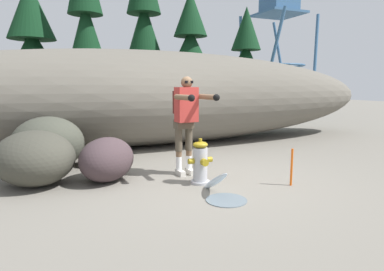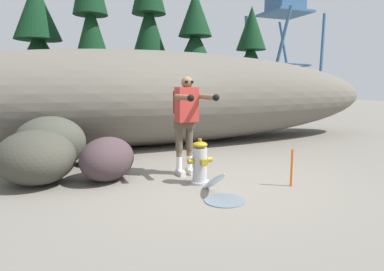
{
  "view_description": "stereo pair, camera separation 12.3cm",
  "coord_description": "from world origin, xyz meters",
  "views": [
    {
      "loc": [
        -2.3,
        -4.88,
        1.59
      ],
      "look_at": [
        -0.19,
        0.11,
        0.75
      ],
      "focal_mm": 30.37,
      "sensor_mm": 36.0,
      "label": 1
    },
    {
      "loc": [
        -2.18,
        -4.93,
        1.59
      ],
      "look_at": [
        -0.19,
        0.11,
        0.75
      ],
      "focal_mm": 30.37,
      "sensor_mm": 36.0,
      "label": 2
    }
  ],
  "objects": [
    {
      "name": "survey_stake",
      "position": [
        1.12,
        -0.87,
        0.3
      ],
      "size": [
        0.04,
        0.04,
        0.6
      ],
      "primitive_type": "cylinder",
      "color": "#E55914",
      "rests_on": "ground_plane"
    },
    {
      "name": "boulder_mid",
      "position": [
        -2.45,
        1.71,
        0.51
      ],
      "size": [
        1.5,
        1.47,
        1.02
      ],
      "primitive_type": "ellipsoid",
      "rotation": [
        0.0,
        0.0,
        2.97
      ],
      "color": "#414338",
      "rests_on": "ground_plane"
    },
    {
      "name": "utility_worker",
      "position": [
        -0.2,
        0.35,
        1.1
      ],
      "size": [
        0.57,
        1.0,
        1.74
      ],
      "rotation": [
        0.0,
        0.0,
        -1.51
      ],
      "color": "beige",
      "rests_on": "ground_plane"
    },
    {
      "name": "boulder_large",
      "position": [
        -2.64,
        0.76,
        0.44
      ],
      "size": [
        1.63,
        1.7,
        0.88
      ],
      "primitive_type": "ellipsoid",
      "rotation": [
        0.0,
        0.0,
        1.94
      ],
      "color": "#3F3E35",
      "rests_on": "ground_plane"
    },
    {
      "name": "fire_hydrant",
      "position": [
        -0.17,
        -0.19,
        0.34
      ],
      "size": [
        0.41,
        0.36,
        0.74
      ],
      "color": "#B2B2B7",
      "rests_on": "ground_plane"
    },
    {
      "name": "boulder_outlier",
      "position": [
        -1.5,
        1.72,
        0.25
      ],
      "size": [
        1.07,
        1.08,
        0.51
      ],
      "primitive_type": "ellipsoid",
      "rotation": [
        0.0,
        0.0,
        5.55
      ],
      "color": "#403B30",
      "rests_on": "ground_plane"
    },
    {
      "name": "pine_tree_ridge_end",
      "position": [
        5.86,
        8.12,
        2.84
      ],
      "size": [
        2.07,
        2.07,
        5.07
      ],
      "color": "#47331E",
      "rests_on": "ground_plane"
    },
    {
      "name": "hydrant_water_jet",
      "position": [
        -0.17,
        -0.83,
        0.12
      ],
      "size": [
        0.58,
        1.03,
        0.51
      ],
      "color": "silver",
      "rests_on": "ground_plane"
    },
    {
      "name": "pine_tree_far_right",
      "position": [
        3.09,
        8.02,
        3.27
      ],
      "size": [
        2.16,
        2.16,
        5.48
      ],
      "color": "#47331E",
      "rests_on": "ground_plane"
    },
    {
      "name": "pine_tree_right",
      "position": [
        1.44,
        9.21,
        4.1
      ],
      "size": [
        2.24,
        2.24,
        7.55
      ],
      "color": "#47331E",
      "rests_on": "ground_plane"
    },
    {
      "name": "pine_tree_left",
      "position": [
        -2.95,
        9.55,
        2.97
      ],
      "size": [
        2.75,
        2.75,
        5.58
      ],
      "color": "#47331E",
      "rests_on": "ground_plane"
    },
    {
      "name": "boulder_small",
      "position": [
        -1.55,
        0.55,
        0.37
      ],
      "size": [
        1.32,
        1.38,
        0.74
      ],
      "primitive_type": "ellipsoid",
      "rotation": [
        0.0,
        0.0,
        0.95
      ],
      "color": "#423336",
      "rests_on": "ground_plane"
    },
    {
      "name": "ground_plane",
      "position": [
        0.0,
        0.0,
        -0.02
      ],
      "size": [
        56.0,
        56.0,
        0.04
      ],
      "primitive_type": "cube",
      "color": "slate"
    },
    {
      "name": "pine_tree_center",
      "position": [
        -1.04,
        8.32,
        3.72
      ],
      "size": [
        1.98,
        1.98,
        7.06
      ],
      "color": "#47331E",
      "rests_on": "ground_plane"
    },
    {
      "name": "dirt_embankment",
      "position": [
        0.0,
        3.6,
        1.25
      ],
      "size": [
        14.48,
        3.2,
        2.5
      ],
      "primitive_type": "ellipsoid",
      "color": "#666056",
      "rests_on": "ground_plane"
    }
  ]
}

